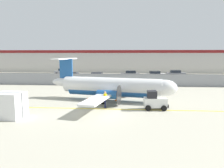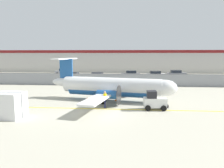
{
  "view_description": "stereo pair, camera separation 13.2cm",
  "coord_description": "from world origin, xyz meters",
  "views": [
    {
      "loc": [
        3.05,
        -19.08,
        5.47
      ],
      "look_at": [
        0.94,
        7.21,
        1.8
      ],
      "focal_mm": 35.0,
      "sensor_mm": 36.0,
      "label": 1
    },
    {
      "loc": [
        3.18,
        -19.07,
        5.47
      ],
      "look_at": [
        0.94,
        7.21,
        1.8
      ],
      "focal_mm": 35.0,
      "sensor_mm": 36.0,
      "label": 2
    }
  ],
  "objects": [
    {
      "name": "perimeter_fence",
      "position": [
        0.0,
        18.0,
        1.12
      ],
      "size": [
        98.0,
        0.1,
        2.1
      ],
      "color": "gray",
      "rests_on": "ground"
    },
    {
      "name": "parked_car_0",
      "position": [
        -13.94,
        35.74,
        0.89
      ],
      "size": [
        4.36,
        2.36,
        1.58
      ],
      "rotation": [
        0.0,
        0.0,
        3.03
      ],
      "color": "silver",
      "rests_on": "parking_lot_strip"
    },
    {
      "name": "traffic_cone_near_right",
      "position": [
        1.56,
        5.88,
        0.31
      ],
      "size": [
        0.36,
        0.36,
        0.64
      ],
      "color": "orange",
      "rests_on": "ground"
    },
    {
      "name": "traffic_cone_near_left",
      "position": [
        -1.66,
        4.7,
        0.31
      ],
      "size": [
        0.36,
        0.36,
        0.64
      ],
      "color": "orange",
      "rests_on": "ground"
    },
    {
      "name": "baggage_tug",
      "position": [
        5.56,
        2.18,
        0.86
      ],
      "size": [
        2.36,
        1.45,
        1.88
      ],
      "rotation": [
        0.0,
        0.0,
        0.03
      ],
      "color": "silver",
      "rests_on": "ground"
    },
    {
      "name": "parked_car_4",
      "position": [
        8.73,
        29.57,
        0.89
      ],
      "size": [
        4.33,
        2.29,
        1.58
      ],
      "rotation": [
        0.0,
        0.0,
        0.09
      ],
      "color": "silver",
      "rests_on": "parking_lot_strip"
    },
    {
      "name": "commuter_airplane",
      "position": [
        1.21,
        6.16,
        1.6
      ],
      "size": [
        15.25,
        16.0,
        4.92
      ],
      "rotation": [
        0.0,
        0.0,
        -0.2
      ],
      "color": "white",
      "rests_on": "ground"
    },
    {
      "name": "ground_plane",
      "position": [
        0.0,
        2.0,
        0.0
      ],
      "size": [
        140.0,
        140.0,
        0.01
      ],
      "color": "#B2AD99"
    },
    {
      "name": "background_building",
      "position": [
        0.0,
        47.99,
        3.26
      ],
      "size": [
        91.0,
        8.1,
        6.5
      ],
      "color": "beige",
      "rests_on": "ground"
    },
    {
      "name": "ground_crew_worker",
      "position": [
        0.62,
        2.51,
        0.95
      ],
      "size": [
        0.4,
        0.55,
        1.7
      ],
      "rotation": [
        0.0,
        0.0,
        3.35
      ],
      "color": "#191E4C",
      "rests_on": "ground"
    },
    {
      "name": "cargo_container",
      "position": [
        -7.21,
        -1.59,
        1.1
      ],
      "size": [
        2.56,
        2.2,
        2.2
      ],
      "rotation": [
        0.0,
        0.0,
        -0.09
      ],
      "color": "silver",
      "rests_on": "ground"
    },
    {
      "name": "parked_car_5",
      "position": [
        13.76,
        32.29,
        0.89
      ],
      "size": [
        4.25,
        2.1,
        1.58
      ],
      "rotation": [
        0.0,
        0.0,
        0.03
      ],
      "color": "gray",
      "rests_on": "parking_lot_strip"
    },
    {
      "name": "parked_car_3",
      "position": [
        3.21,
        30.19,
        0.89
      ],
      "size": [
        4.29,
        2.19,
        1.58
      ],
      "rotation": [
        0.0,
        0.0,
        3.2
      ],
      "color": "gray",
      "rests_on": "parking_lot_strip"
    },
    {
      "name": "parked_car_1",
      "position": [
        -8.59,
        25.01,
        0.89
      ],
      "size": [
        4.28,
        2.16,
        1.58
      ],
      "rotation": [
        0.0,
        0.0,
        -0.05
      ],
      "color": "slate",
      "rests_on": "parking_lot_strip"
    },
    {
      "name": "parked_car_2",
      "position": [
        -3.71,
        25.19,
        0.89
      ],
      "size": [
        4.23,
        2.07,
        1.58
      ],
      "rotation": [
        0.0,
        0.0,
        3.12
      ],
      "color": "silver",
      "rests_on": "parking_lot_strip"
    },
    {
      "name": "parking_lot_strip",
      "position": [
        0.0,
        29.5,
        0.06
      ],
      "size": [
        98.0,
        17.0,
        0.12
      ],
      "color": "#38383A",
      "rests_on": "ground"
    }
  ]
}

